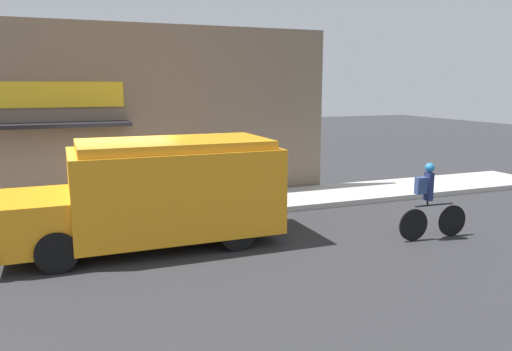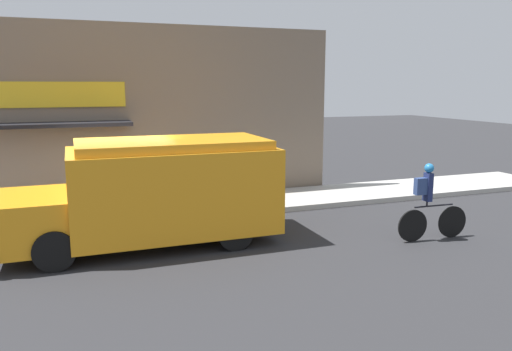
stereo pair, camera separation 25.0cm
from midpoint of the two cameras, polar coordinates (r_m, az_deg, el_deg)
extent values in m
plane|color=#2B2B2D|center=(12.26, -15.98, -5.95)|extent=(70.00, 70.00, 0.00)
cube|color=#ADAAA3|center=(13.35, -16.49, -4.33)|extent=(28.00, 2.29, 0.15)
cube|color=#756656|center=(14.26, -17.46, 6.44)|extent=(13.27, 0.18, 5.01)
cube|color=gold|center=(14.09, -22.39, 8.55)|extent=(3.40, 0.05, 0.66)
cube|color=black|center=(13.69, -22.19, 5.36)|extent=(3.57, 0.91, 0.10)
cube|color=orange|center=(10.75, -9.87, -1.63)|extent=(4.22, 2.21, 1.77)
cube|color=orange|center=(10.66, -24.65, -4.74)|extent=(1.34, 2.03, 0.98)
cube|color=orange|center=(10.59, -10.04, 3.55)|extent=(3.88, 2.03, 0.18)
cube|color=black|center=(10.82, -27.85, -6.92)|extent=(0.12, 2.17, 0.24)
cube|color=red|center=(11.89, -16.70, -0.33)|extent=(0.02, 0.44, 0.44)
cylinder|color=black|center=(11.65, -22.39, -5.25)|extent=(0.77, 0.26, 0.77)
cylinder|color=black|center=(9.84, -22.50, -8.07)|extent=(0.77, 0.26, 0.77)
cylinder|color=black|center=(12.06, -5.76, -3.99)|extent=(0.77, 0.26, 0.77)
cylinder|color=black|center=(10.32, -2.89, -6.43)|extent=(0.77, 0.26, 0.77)
cylinder|color=black|center=(12.00, 20.93, -4.85)|extent=(0.71, 0.07, 0.71)
cylinder|color=black|center=(11.37, 16.94, -5.42)|extent=(0.71, 0.07, 0.71)
cylinder|color=black|center=(11.58, 19.11, -3.20)|extent=(0.98, 0.07, 0.04)
cylinder|color=black|center=(11.46, 18.42, -2.99)|extent=(0.04, 0.04, 0.12)
cube|color=navy|center=(11.38, 18.52, -1.19)|extent=(0.13, 0.20, 0.61)
sphere|color=#2375B7|center=(11.31, 18.64, 0.87)|extent=(0.20, 0.20, 0.20)
cube|color=navy|center=(11.26, 17.77, -1.11)|extent=(0.27, 0.15, 0.36)
cylinder|color=#38383D|center=(13.58, -11.48, -1.92)|extent=(0.53, 0.53, 0.74)
cylinder|color=black|center=(13.50, -11.54, -0.30)|extent=(0.54, 0.54, 0.04)
camera|label=1|loc=(0.13, -90.57, -0.10)|focal=35.00mm
camera|label=2|loc=(0.13, 89.43, 0.10)|focal=35.00mm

